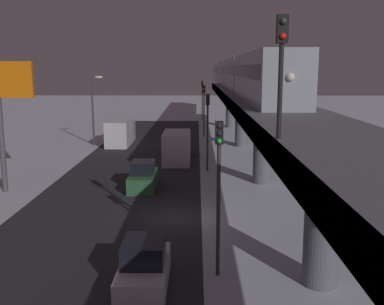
# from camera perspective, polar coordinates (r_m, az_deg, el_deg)

# --- Properties ---
(ground_plane) EXTENTS (240.00, 240.00, 0.00)m
(ground_plane) POSITION_cam_1_polar(r_m,az_deg,el_deg) (26.35, -2.03, -8.13)
(ground_plane) COLOR silver
(avenue_asphalt) EXTENTS (11.00, 97.52, 0.01)m
(avenue_asphalt) POSITION_cam_1_polar(r_m,az_deg,el_deg) (26.84, -10.74, -7.96)
(avenue_asphalt) COLOR #28282D
(avenue_asphalt) RESTS_ON ground_plane
(elevated_railway) EXTENTS (5.00, 97.52, 6.11)m
(elevated_railway) POSITION_cam_1_polar(r_m,az_deg,el_deg) (25.59, 11.42, 3.32)
(elevated_railway) COLOR slate
(elevated_railway) RESTS_ON ground_plane
(subway_train) EXTENTS (2.94, 74.07, 3.40)m
(subway_train) POSITION_cam_1_polar(r_m,az_deg,el_deg) (61.18, 5.28, 9.97)
(subway_train) COLOR #999EA8
(subway_train) RESTS_ON elevated_railway
(rail_signal) EXTENTS (0.36, 0.41, 4.00)m
(rail_signal) POSITION_cam_1_polar(r_m,az_deg,el_deg) (15.23, 11.18, 11.90)
(rail_signal) COLOR black
(rail_signal) RESTS_ON elevated_railway
(sedan_green_2) EXTENTS (1.80, 4.25, 1.97)m
(sedan_green_2) POSITION_cam_1_polar(r_m,az_deg,el_deg) (32.48, -6.17, -3.13)
(sedan_green_2) COLOR #2D6038
(sedan_green_2) RESTS_ON ground_plane
(sedan_white) EXTENTS (1.80, 4.08, 1.97)m
(sedan_white) POSITION_cam_1_polar(r_m,az_deg,el_deg) (18.15, -6.04, -14.39)
(sedan_white) COLOR silver
(sedan_white) RESTS_ON ground_plane
(box_truck) EXTENTS (2.40, 7.40, 2.80)m
(box_truck) POSITION_cam_1_polar(r_m,az_deg,el_deg) (42.03, -1.87, 0.81)
(box_truck) COLOR black
(box_truck) RESTS_ON ground_plane
(delivery_van) EXTENTS (2.40, 7.40, 2.80)m
(delivery_van) POSITION_cam_1_polar(r_m,az_deg,el_deg) (51.86, -8.96, 2.54)
(delivery_van) COLOR #B2B2B7
(delivery_van) RESTS_ON ground_plane
(traffic_light_near) EXTENTS (0.32, 0.44, 6.40)m
(traffic_light_near) POSITION_cam_1_polar(r_m,az_deg,el_deg) (18.07, 3.38, -3.02)
(traffic_light_near) COLOR #2D2D2D
(traffic_light_near) RESTS_ON ground_plane
(traffic_light_mid) EXTENTS (0.32, 0.44, 6.40)m
(traffic_light_mid) POSITION_cam_1_polar(r_m,az_deg,el_deg) (37.17, 1.97, 3.98)
(traffic_light_mid) COLOR #2D2D2D
(traffic_light_mid) RESTS_ON ground_plane
(traffic_light_far) EXTENTS (0.32, 0.44, 6.40)m
(traffic_light_far) POSITION_cam_1_polar(r_m,az_deg,el_deg) (56.45, 1.52, 6.21)
(traffic_light_far) COLOR #2D2D2D
(traffic_light_far) RESTS_ON ground_plane
(traffic_light_distant) EXTENTS (0.32, 0.44, 6.40)m
(traffic_light_distant) POSITION_cam_1_polar(r_m,az_deg,el_deg) (75.78, 1.30, 7.31)
(traffic_light_distant) COLOR #2D2D2D
(traffic_light_distant) RESTS_ON ground_plane
(street_lamp_far) EXTENTS (1.35, 0.44, 7.65)m
(street_lamp_far) POSITION_cam_1_polar(r_m,az_deg,el_deg) (51.33, -12.16, 6.24)
(street_lamp_far) COLOR #38383D
(street_lamp_far) RESTS_ON ground_plane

